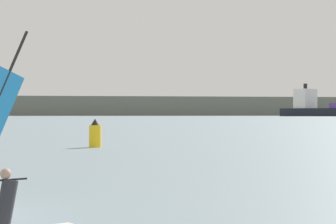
{
  "coord_description": "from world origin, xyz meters",
  "views": [
    {
      "loc": [
        7.25,
        -13.22,
        2.52
      ],
      "look_at": [
        4.5,
        9.29,
        2.59
      ],
      "focal_mm": 61.94,
      "sensor_mm": 36.0,
      "label": 1
    }
  ],
  "objects": [
    {
      "name": "channel_buoy",
      "position": [
        -3.53,
        29.53,
        0.97
      ],
      "size": [
        0.91,
        0.91,
        2.16
      ],
      "color": "yellow",
      "rests_on": "ground_plane"
    },
    {
      "name": "distant_headland",
      "position": [
        115.51,
        949.12,
        13.14
      ],
      "size": [
        1410.79,
        603.52,
        26.28
      ],
      "primitive_type": "cube",
      "rotation": [
        0.0,
        0.0,
        0.26
      ],
      "color": "#60665B",
      "rests_on": "ground_plane"
    }
  ]
}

